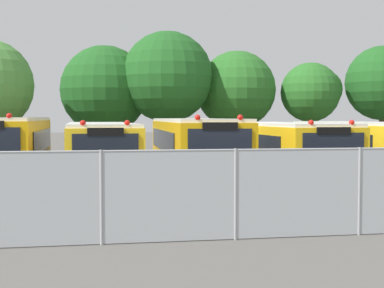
% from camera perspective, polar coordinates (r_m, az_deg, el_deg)
% --- Properties ---
extents(ground_plane, '(160.00, 160.00, 0.00)m').
position_cam_1_polar(ground_plane, '(22.86, 4.55, -3.97)').
color(ground_plane, '#595651').
extents(school_bus_0, '(2.58, 9.25, 2.79)m').
position_cam_1_polar(school_bus_0, '(22.08, -18.15, -0.52)').
color(school_bus_0, '#EAA80C').
rests_on(school_bus_0, ground_plane).
extents(school_bus_1, '(2.73, 10.23, 2.57)m').
position_cam_1_polar(school_bus_1, '(22.19, -9.30, -0.68)').
color(school_bus_1, yellow).
rests_on(school_bus_1, ground_plane).
extents(school_bus_2, '(2.70, 11.09, 2.74)m').
position_cam_1_polar(school_bus_2, '(22.20, 0.14, -0.43)').
color(school_bus_2, '#EAA80C').
rests_on(school_bus_2, ground_plane).
extents(school_bus_3, '(2.62, 10.14, 2.58)m').
position_cam_1_polar(school_bus_3, '(23.03, 9.07, -0.55)').
color(school_bus_3, yellow).
rests_on(school_bus_3, ground_plane).
extents(school_bus_4, '(2.68, 9.35, 2.60)m').
position_cam_1_polar(school_bus_4, '(24.50, 16.59, -0.42)').
color(school_bus_4, yellow).
rests_on(school_bus_4, ground_plane).
extents(tree_2, '(4.99, 4.99, 6.73)m').
position_cam_1_polar(tree_2, '(32.37, -8.69, 5.50)').
color(tree_2, '#4C3823').
rests_on(tree_2, ground_plane).
extents(tree_3, '(5.05, 5.05, 7.43)m').
position_cam_1_polar(tree_3, '(31.48, -2.37, 6.79)').
color(tree_3, '#4C3823').
rests_on(tree_3, ground_plane).
extents(tree_4, '(4.48, 4.47, 6.50)m').
position_cam_1_polar(tree_4, '(32.78, 4.27, 5.34)').
color(tree_4, '#4C3823').
rests_on(tree_4, ground_plane).
extents(tree_5, '(3.65, 3.44, 5.84)m').
position_cam_1_polar(tree_5, '(33.53, 12.17, 5.17)').
color(tree_5, '#4C3823').
rests_on(tree_5, ground_plane).
extents(tree_6, '(4.40, 4.40, 6.89)m').
position_cam_1_polar(tree_6, '(35.25, 18.82, 5.92)').
color(tree_6, '#4C3823').
rests_on(tree_6, ground_plane).
extents(chainlink_fence, '(23.00, 0.07, 1.98)m').
position_cam_1_polar(chainlink_fence, '(13.23, 16.58, -4.46)').
color(chainlink_fence, '#9EA0A3').
rests_on(chainlink_fence, ground_plane).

